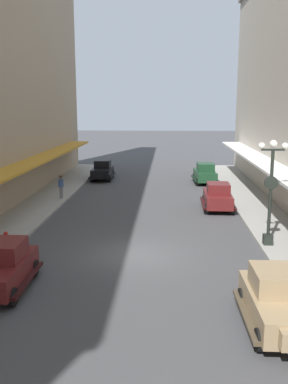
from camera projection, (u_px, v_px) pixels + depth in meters
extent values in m
plane|color=#424244|center=(137.00, 255.00, 20.19)|extent=(200.00, 200.00, 0.00)
cube|color=#591919|center=(218.00, 199.00, 28.84)|extent=(1.76, 3.93, 0.80)
cube|color=#591919|center=(218.00, 188.00, 28.44)|extent=(1.47, 1.72, 0.70)
cube|color=#8C9EA8|center=(218.00, 188.00, 28.44)|extent=(1.40, 1.69, 0.42)
cube|color=#591919|center=(215.00, 192.00, 30.91)|extent=(0.94, 0.38, 0.52)
cube|color=black|center=(203.00, 203.00, 28.97)|extent=(0.30, 3.51, 0.12)
cube|color=black|center=(232.00, 203.00, 28.83)|extent=(0.30, 3.51, 0.12)
cylinder|color=black|center=(204.00, 200.00, 30.31)|extent=(0.23, 0.68, 0.68)
cylinder|color=black|center=(227.00, 200.00, 30.19)|extent=(0.23, 0.68, 0.68)
cylinder|color=black|center=(207.00, 209.00, 27.64)|extent=(0.23, 0.68, 0.68)
cylinder|color=black|center=(232.00, 209.00, 27.52)|extent=(0.23, 0.68, 0.68)
cube|color=#591919|center=(2.00, 271.00, 16.22)|extent=(1.78, 3.93, 0.80)
cube|color=#591919|center=(4.00, 250.00, 16.31)|extent=(1.48, 1.73, 0.70)
cube|color=#8C9EA8|center=(4.00, 250.00, 16.31)|extent=(1.40, 1.69, 0.42)
cube|color=black|center=(28.00, 279.00, 16.25)|extent=(0.31, 3.51, 0.12)
cylinder|color=black|center=(12.00, 297.00, 14.94)|extent=(0.23, 0.68, 0.68)
cylinder|color=black|center=(34.00, 268.00, 17.61)|extent=(0.23, 0.68, 0.68)
cube|color=#193D23|center=(205.00, 175.00, 38.55)|extent=(1.88, 3.98, 0.80)
cube|color=#193D23|center=(206.00, 167.00, 38.15)|extent=(1.52, 1.77, 0.70)
cube|color=#8C9EA8|center=(206.00, 167.00, 38.15)|extent=(1.45, 1.73, 0.42)
cube|color=#193D23|center=(202.00, 171.00, 40.63)|extent=(0.95, 0.40, 0.52)
cube|color=black|center=(194.00, 179.00, 38.62)|extent=(0.41, 3.52, 0.12)
cube|color=black|center=(215.00, 179.00, 38.61)|extent=(0.41, 3.52, 0.12)
cylinder|color=black|center=(194.00, 177.00, 39.97)|extent=(0.25, 0.69, 0.68)
cylinder|color=black|center=(212.00, 177.00, 39.96)|extent=(0.25, 0.69, 0.68)
cylinder|color=black|center=(198.00, 182.00, 37.30)|extent=(0.25, 0.69, 0.68)
cylinder|color=black|center=(216.00, 182.00, 37.28)|extent=(0.25, 0.69, 0.68)
cube|color=#997F5B|center=(277.00, 306.00, 13.43)|extent=(1.76, 3.92, 0.80)
cube|color=#997F5B|center=(276.00, 280.00, 13.53)|extent=(1.46, 1.72, 0.70)
cube|color=#8C9EA8|center=(276.00, 280.00, 13.53)|extent=(1.39, 1.69, 0.42)
cube|color=#4C3F2D|center=(246.00, 314.00, 13.53)|extent=(0.29, 3.51, 0.12)
cylinder|color=black|center=(260.00, 340.00, 12.21)|extent=(0.23, 0.68, 0.68)
cylinder|color=black|center=(242.00, 298.00, 14.88)|extent=(0.23, 0.68, 0.68)
cube|color=black|center=(102.00, 172.00, 40.37)|extent=(1.73, 3.91, 0.80)
cube|color=black|center=(103.00, 164.00, 40.47)|extent=(1.45, 1.71, 0.70)
cube|color=#8C9EA8|center=(103.00, 164.00, 40.47)|extent=(1.38, 1.68, 0.42)
cube|color=black|center=(99.00, 175.00, 38.28)|extent=(0.94, 0.37, 0.52)
cube|color=black|center=(113.00, 175.00, 40.39)|extent=(0.27, 3.51, 0.12)
cube|color=black|center=(93.00, 175.00, 40.48)|extent=(0.27, 3.51, 0.12)
cylinder|color=black|center=(109.00, 179.00, 39.08)|extent=(0.23, 0.68, 0.68)
cylinder|color=black|center=(92.00, 178.00, 39.15)|extent=(0.23, 0.68, 0.68)
cylinder|color=black|center=(113.00, 174.00, 41.75)|extent=(0.23, 0.68, 0.68)
cylinder|color=black|center=(96.00, 174.00, 41.83)|extent=(0.23, 0.68, 0.68)
cube|color=black|center=(268.00, 239.00, 21.17)|extent=(0.44, 0.44, 0.50)
cylinder|color=black|center=(271.00, 193.00, 20.71)|extent=(0.16, 0.16, 4.20)
cube|color=black|center=(273.00, 150.00, 20.29)|extent=(1.10, 0.10, 0.10)
sphere|color=white|center=(262.00, 146.00, 20.28)|extent=(0.32, 0.32, 0.32)
sphere|color=white|center=(285.00, 146.00, 20.22)|extent=(0.32, 0.32, 0.32)
sphere|color=white|center=(274.00, 144.00, 20.23)|extent=(0.36, 0.36, 0.36)
cylinder|color=black|center=(271.00, 183.00, 20.61)|extent=(0.64, 0.18, 0.64)
cylinder|color=silver|center=(271.00, 182.00, 20.70)|extent=(0.56, 0.02, 0.56)
cylinder|color=#B21E19|center=(6.00, 241.00, 20.62)|extent=(0.24, 0.24, 0.70)
sphere|color=#B21E19|center=(6.00, 234.00, 20.55)|extent=(0.20, 0.20, 0.20)
cylinder|color=slate|center=(61.00, 192.00, 31.68)|extent=(0.24, 0.24, 0.85)
cube|color=#3F598C|center=(61.00, 183.00, 31.54)|extent=(0.36, 0.22, 0.56)
sphere|color=brown|center=(61.00, 178.00, 31.46)|extent=(0.22, 0.22, 0.22)
cylinder|color=black|center=(61.00, 176.00, 31.44)|extent=(0.28, 0.28, 0.04)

